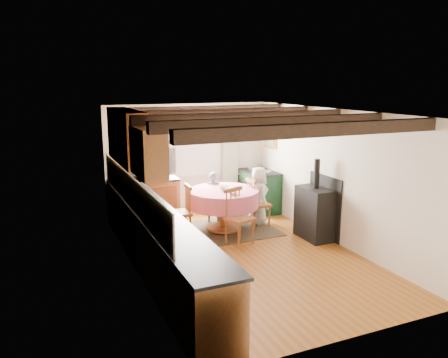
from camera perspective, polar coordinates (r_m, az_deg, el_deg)
name	(u,v)px	position (r m, az deg, el deg)	size (l,w,h in m)	color
floor	(243,255)	(7.69, 2.40, -9.59)	(3.60, 5.50, 0.00)	#955720
ceiling	(244,112)	(7.15, 2.58, 8.56)	(3.60, 5.50, 0.00)	white
wall_back	(189,159)	(9.82, -4.53, 2.53)	(3.60, 0.00, 2.40)	silver
wall_front	(354,239)	(5.09, 16.20, -7.34)	(3.60, 0.00, 2.40)	silver
wall_left	(134,197)	(6.76, -11.40, -2.23)	(0.00, 5.50, 2.40)	silver
wall_right	(334,177)	(8.25, 13.81, 0.31)	(0.00, 5.50, 2.40)	silver
beam_a	(318,130)	(5.43, 11.88, 6.14)	(3.60, 0.16, 0.16)	#38281C
beam_b	(276,123)	(6.27, 6.59, 7.13)	(3.60, 0.16, 0.16)	#38281C
beam_c	(244,117)	(7.15, 2.57, 7.84)	(3.60, 0.16, 0.16)	#38281C
beam_d	(220,113)	(8.06, -0.57, 8.36)	(3.60, 0.16, 0.16)	#38281C
beam_e	(200,110)	(8.99, -3.07, 8.76)	(3.60, 0.16, 0.16)	#38281C
splash_left	(131,192)	(7.05, -11.76, -1.64)	(0.02, 4.50, 0.55)	beige
splash_back	(144,163)	(9.53, -10.18, 2.07)	(1.40, 0.02, 0.55)	beige
base_cabinet_left	(155,243)	(7.05, -8.73, -7.98)	(0.60, 5.30, 0.88)	#9A6638
base_cabinet_back	(146,201)	(9.42, -9.91, -2.78)	(1.30, 0.60, 0.88)	#9A6638
worktop_left	(156,214)	(6.91, -8.69, -4.38)	(0.64, 5.30, 0.04)	black
worktop_back	(145,180)	(9.29, -9.98, -0.08)	(1.30, 0.64, 0.04)	black
wall_cabinet_glass	(126,136)	(7.81, -12.28, 5.30)	(0.34, 1.80, 0.90)	#9A6638
wall_cabinet_solid	(148,152)	(6.37, -9.60, 3.39)	(0.34, 0.90, 0.70)	#9A6638
window_frame	(193,141)	(9.78, -3.98, 4.86)	(1.34, 0.03, 1.54)	white
window_pane	(193,141)	(9.79, -3.99, 4.87)	(1.20, 0.01, 1.40)	white
curtain_left	(156,167)	(9.53, -8.59, 1.51)	(0.35, 0.10, 2.10)	#90A679
curtain_right	(230,161)	(10.09, 0.78, 2.25)	(0.35, 0.10, 2.10)	#90A679
curtain_rod	(194,113)	(9.64, -3.86, 8.34)	(0.03, 0.03, 2.00)	black
wall_picture	(270,135)	(10.06, 5.90, 5.61)	(0.04, 0.50, 0.60)	gold
wall_plate	(233,134)	(10.11, 1.15, 5.71)	(0.30, 0.30, 0.02)	silver
rug	(223,230)	(8.87, -0.08, -6.49)	(1.97, 1.54, 0.01)	black
dining_table	(223,210)	(8.75, -0.08, -4.00)	(1.35, 1.35, 0.82)	#CF6870
chair_near	(240,217)	(8.01, 1.99, -4.81)	(0.44, 0.46, 1.02)	brown
chair_left	(179,211)	(8.44, -5.68, -4.07)	(0.42, 0.44, 0.99)	brown
chair_right	(258,202)	(9.01, 4.40, -2.98)	(0.42, 0.44, 0.99)	brown
aga_range	(259,191)	(10.09, 4.42, -1.48)	(0.65, 1.01, 0.93)	black
cast_iron_stove	(316,199)	(8.40, 11.55, -2.54)	(0.45, 0.75, 1.50)	black
child_far	(213,197)	(9.24, -1.43, -2.31)	(0.39, 0.25, 1.06)	slate
child_right	(258,196)	(9.12, 4.37, -2.14)	(0.58, 0.38, 1.18)	beige
bowl_a	(224,188)	(8.68, 0.05, -1.13)	(0.23, 0.23, 0.06)	silver
bowl_b	(233,193)	(8.29, 1.17, -1.80)	(0.18, 0.18, 0.06)	silver
cup	(222,188)	(8.60, -0.22, -1.18)	(0.09, 0.09, 0.08)	silver
canister_tall	(129,175)	(9.22, -12.00, 0.54)	(0.12, 0.12, 0.21)	#262628
canister_wide	(147,173)	(9.31, -9.79, 0.72)	(0.18, 0.18, 0.20)	#262628
canister_slim	(153,171)	(9.34, -9.04, 1.02)	(0.10, 0.10, 0.28)	#262628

